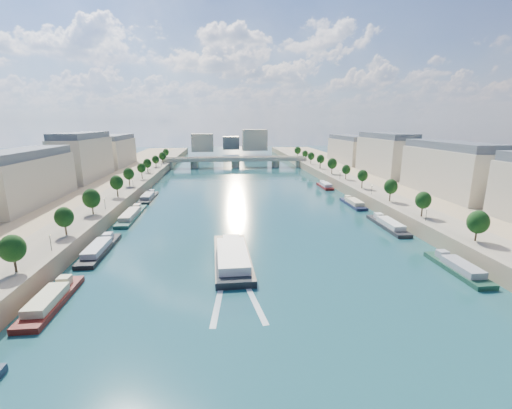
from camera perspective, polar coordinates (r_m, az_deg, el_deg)
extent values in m
plane|color=#0C3338|center=(156.87, -1.59, 0.60)|extent=(700.00, 700.00, 0.00)
cube|color=#9E8460|center=(167.42, -26.99, 0.80)|extent=(44.00, 520.00, 5.00)
cube|color=#9E8460|center=(176.66, 22.40, 1.88)|extent=(44.00, 520.00, 5.00)
cube|color=gray|center=(162.06, -22.14, 1.83)|extent=(14.00, 520.00, 0.10)
cube|color=gray|center=(169.65, 18.00, 2.67)|extent=(14.00, 520.00, 0.10)
cylinder|color=#382B1E|center=(87.80, -35.77, -8.07)|extent=(0.50, 0.50, 3.82)
ellipsoid|color=black|center=(86.69, -36.10, -5.85)|extent=(4.80, 4.80, 5.52)
cylinder|color=#382B1E|center=(107.99, -29.59, -3.54)|extent=(0.50, 0.50, 3.82)
ellipsoid|color=black|center=(107.10, -29.82, -1.70)|extent=(4.80, 4.80, 5.52)
cylinder|color=#382B1E|center=(129.49, -25.45, -0.44)|extent=(0.50, 0.50, 3.82)
ellipsoid|color=black|center=(128.74, -25.61, 1.11)|extent=(4.80, 4.80, 5.52)
cylinder|color=#382B1E|center=(151.74, -22.51, 1.77)|extent=(0.50, 0.50, 3.82)
ellipsoid|color=black|center=(151.10, -22.63, 3.10)|extent=(4.80, 4.80, 5.52)
cylinder|color=#382B1E|center=(174.46, -20.32, 3.40)|extent=(0.50, 0.50, 3.82)
ellipsoid|color=black|center=(173.90, -20.42, 4.56)|extent=(4.80, 4.80, 5.52)
cylinder|color=#382B1E|center=(197.48, -18.63, 4.65)|extent=(0.50, 0.50, 3.82)
ellipsoid|color=black|center=(196.99, -18.71, 5.68)|extent=(4.80, 4.80, 5.52)
cylinder|color=#382B1E|center=(220.71, -17.30, 5.64)|extent=(0.50, 0.50, 3.82)
ellipsoid|color=black|center=(220.27, -17.36, 6.56)|extent=(4.80, 4.80, 5.52)
cylinder|color=#382B1E|center=(244.08, -16.21, 6.44)|extent=(0.50, 0.50, 3.82)
ellipsoid|color=black|center=(243.69, -16.27, 7.27)|extent=(4.80, 4.80, 5.52)
cylinder|color=#382B1E|center=(267.57, -15.31, 7.09)|extent=(0.50, 0.50, 3.82)
ellipsoid|color=black|center=(267.21, -15.36, 7.86)|extent=(4.80, 4.80, 5.52)
cylinder|color=#382B1E|center=(291.14, -14.56, 7.64)|extent=(0.50, 0.50, 3.82)
ellipsoid|color=black|center=(290.81, -14.60, 8.34)|extent=(4.80, 4.80, 5.52)
cylinder|color=#382B1E|center=(106.43, 33.01, -4.21)|extent=(0.50, 0.50, 3.82)
ellipsoid|color=black|center=(105.52, 33.26, -2.35)|extent=(4.80, 4.80, 5.52)
cylinder|color=#382B1E|center=(125.16, 26.28, -0.98)|extent=(0.50, 0.50, 3.82)
ellipsoid|color=black|center=(124.39, 26.45, 0.62)|extent=(4.80, 4.80, 5.52)
cylinder|color=#382B1E|center=(145.45, 21.37, 1.39)|extent=(0.50, 0.50, 3.82)
ellipsoid|color=black|center=(144.78, 21.50, 2.78)|extent=(4.80, 4.80, 5.52)
cylinder|color=#382B1E|center=(166.72, 17.69, 3.16)|extent=(0.50, 0.50, 3.82)
ellipsoid|color=black|center=(166.14, 17.78, 4.38)|extent=(4.80, 4.80, 5.52)
cylinder|color=#382B1E|center=(188.66, 14.84, 4.52)|extent=(0.50, 0.50, 3.82)
ellipsoid|color=black|center=(188.14, 14.91, 5.60)|extent=(4.80, 4.80, 5.52)
cylinder|color=#382B1E|center=(211.04, 12.58, 5.58)|extent=(0.50, 0.50, 3.82)
ellipsoid|color=black|center=(210.58, 12.63, 6.55)|extent=(4.80, 4.80, 5.52)
cylinder|color=#382B1E|center=(233.74, 10.75, 6.44)|extent=(0.50, 0.50, 3.82)
ellipsoid|color=black|center=(233.32, 10.79, 7.31)|extent=(4.80, 4.80, 5.52)
cylinder|color=#382B1E|center=(256.68, 9.25, 7.13)|extent=(0.50, 0.50, 3.82)
ellipsoid|color=black|center=(256.30, 9.28, 7.93)|extent=(4.80, 4.80, 5.52)
cylinder|color=#382B1E|center=(279.80, 7.98, 7.71)|extent=(0.50, 0.50, 3.82)
ellipsoid|color=black|center=(279.45, 8.01, 8.44)|extent=(4.80, 4.80, 5.52)
cylinder|color=#382B1E|center=(303.05, 6.91, 8.20)|extent=(0.50, 0.50, 3.82)
ellipsoid|color=black|center=(302.73, 6.93, 8.88)|extent=(4.80, 4.80, 5.52)
cylinder|color=black|center=(96.56, -31.02, -5.56)|extent=(0.14, 0.14, 4.00)
sphere|color=#FFE5B2|center=(95.96, -31.18, -4.37)|extent=(0.36, 0.36, 0.36)
cylinder|color=black|center=(132.34, -23.87, 0.04)|extent=(0.14, 0.14, 4.00)
sphere|color=#FFE5B2|center=(131.90, -23.96, 0.93)|extent=(0.36, 0.36, 0.36)
cylinder|color=black|center=(170.01, -19.83, 3.22)|extent=(0.14, 0.14, 4.00)
sphere|color=#FFE5B2|center=(169.67, -19.89, 3.92)|extent=(0.36, 0.36, 0.36)
cylinder|color=black|center=(208.55, -17.26, 5.23)|extent=(0.14, 0.14, 4.00)
sphere|color=#FFE5B2|center=(208.27, -17.30, 5.80)|extent=(0.36, 0.36, 0.36)
cylinder|color=black|center=(247.55, -15.48, 6.60)|extent=(0.14, 0.14, 4.00)
sphere|color=#FFE5B2|center=(247.32, -15.51, 7.08)|extent=(0.36, 0.36, 0.36)
cylinder|color=black|center=(119.74, 26.51, -1.58)|extent=(0.14, 0.14, 4.00)
sphere|color=#FFE5B2|center=(119.26, 26.62, -0.61)|extent=(0.36, 0.36, 0.36)
cylinder|color=black|center=(154.04, 18.72, 2.29)|extent=(0.14, 0.14, 4.00)
sphere|color=#FFE5B2|center=(153.66, 18.78, 3.06)|extent=(0.36, 0.36, 0.36)
cylinder|color=black|center=(190.57, 13.82, 4.70)|extent=(0.14, 0.14, 4.00)
sphere|color=#FFE5B2|center=(190.27, 13.86, 5.32)|extent=(0.36, 0.36, 0.36)
cylinder|color=black|center=(228.27, 10.50, 6.30)|extent=(0.14, 0.14, 4.00)
sphere|color=#FFE5B2|center=(228.01, 10.52, 6.82)|extent=(0.36, 0.36, 0.36)
cylinder|color=black|center=(266.64, 8.12, 7.44)|extent=(0.14, 0.14, 4.00)
sphere|color=#FFE5B2|center=(266.42, 8.13, 7.88)|extent=(0.36, 0.36, 0.36)
cube|color=#B8A98D|center=(155.63, -34.16, 3.74)|extent=(16.00, 52.00, 20.00)
cube|color=#474C54|center=(154.52, -34.74, 7.97)|extent=(14.72, 50.44, 3.20)
cube|color=#B8A98D|center=(208.05, -26.75, 6.59)|extent=(16.00, 52.00, 20.00)
cube|color=#474C54|center=(207.23, -27.10, 9.76)|extent=(14.72, 50.44, 3.20)
cube|color=#B8A98D|center=(262.83, -22.34, 8.22)|extent=(16.00, 52.00, 20.00)
cube|color=#474C54|center=(262.18, -22.57, 10.74)|extent=(14.72, 50.44, 3.20)
cube|color=#B8A98D|center=(167.26, 29.45, 4.88)|extent=(16.00, 52.00, 20.00)
cube|color=#474C54|center=(166.22, 29.92, 8.82)|extent=(14.72, 50.44, 3.20)
cube|color=#B8A98D|center=(216.89, 20.72, 7.40)|extent=(16.00, 52.00, 20.00)
cube|color=#474C54|center=(216.09, 20.98, 10.45)|extent=(14.72, 50.44, 3.20)
cube|color=#B8A98D|center=(269.88, 15.28, 8.87)|extent=(16.00, 52.00, 20.00)
cube|color=#474C54|center=(269.24, 15.44, 11.33)|extent=(14.72, 50.44, 3.20)
cube|color=#B8A98D|center=(363.51, -8.89, 10.16)|extent=(22.00, 18.00, 18.00)
cube|color=#B8A98D|center=(374.62, -0.25, 10.73)|extent=(26.00, 20.00, 22.00)
cube|color=#474C54|center=(388.24, -4.20, 10.21)|extent=(18.00, 16.00, 14.00)
cube|color=#C1B79E|center=(271.82, -3.44, 7.49)|extent=(112.00, 11.00, 2.20)
cube|color=#C1B79E|center=(266.69, -3.40, 7.70)|extent=(112.00, 0.80, 0.90)
cube|color=#C1B79E|center=(276.63, -3.49, 7.92)|extent=(112.00, 0.80, 0.90)
cylinder|color=#C1B79E|center=(272.83, -10.20, 6.54)|extent=(6.40, 6.40, 5.00)
cylinder|color=#C1B79E|center=(272.24, -3.43, 6.72)|extent=(6.40, 6.40, 5.00)
cylinder|color=#C1B79E|center=(275.40, 3.28, 6.80)|extent=(6.40, 6.40, 5.00)
cube|color=#C1B79E|center=(275.09, -14.38, 6.39)|extent=(6.00, 12.00, 5.00)
cube|color=#C1B79E|center=(279.23, 7.37, 6.81)|extent=(6.00, 12.00, 5.00)
cube|color=black|center=(90.82, -3.98, -9.04)|extent=(9.83, 32.03, 2.27)
cube|color=white|center=(87.65, -3.95, -8.38)|extent=(7.94, 20.86, 2.05)
cube|color=white|center=(98.99, -4.18, -5.82)|extent=(4.63, 3.92, 1.80)
cube|color=silver|center=(75.65, -6.03, -14.44)|extent=(3.76, 25.99, 0.04)
cube|color=silver|center=(75.84, -1.04, -14.28)|extent=(4.96, 25.90, 0.04)
cube|color=#621611|center=(82.05, -30.88, -13.87)|extent=(5.00, 20.66, 1.80)
cube|color=beige|center=(80.00, -31.53, -13.30)|extent=(4.10, 11.37, 1.60)
cube|color=beige|center=(86.36, -29.31, -10.99)|extent=(2.50, 2.48, 1.80)
cube|color=black|center=(106.04, -24.55, -7.03)|extent=(5.00, 24.73, 1.80)
cube|color=#AEB3BB|center=(103.73, -24.98, -6.53)|extent=(4.10, 13.60, 1.60)
cube|color=#AEB3BB|center=(112.11, -23.46, -4.85)|extent=(2.50, 2.97, 1.80)
cube|color=#1D493E|center=(138.44, -19.99, -1.90)|extent=(5.00, 30.28, 1.80)
cube|color=beige|center=(135.75, -20.29, -1.48)|extent=(4.10, 16.65, 1.60)
cube|color=beige|center=(146.54, -19.21, -0.27)|extent=(2.50, 3.63, 1.80)
cube|color=black|center=(168.39, -17.45, 0.98)|extent=(5.00, 23.83, 1.80)
cube|color=gray|center=(166.21, -17.62, 1.41)|extent=(4.10, 13.11, 1.60)
cube|color=gray|center=(174.88, -17.03, 2.07)|extent=(2.50, 2.86, 1.80)
cube|color=#193F2E|center=(97.96, 30.49, -9.41)|extent=(5.00, 20.28, 1.80)
cube|color=#919299|center=(96.17, 31.18, -8.83)|extent=(4.10, 11.15, 1.60)
cube|color=#919299|center=(101.90, 28.62, -7.24)|extent=(2.50, 2.43, 1.80)
cube|color=#242426|center=(126.60, 21.07, -3.42)|extent=(5.00, 23.99, 1.80)
cube|color=silver|center=(124.50, 21.53, -2.93)|extent=(4.10, 13.19, 1.60)
cube|color=silver|center=(132.30, 19.76, -1.78)|extent=(2.50, 2.88, 1.80)
cube|color=#191E38|center=(154.50, 15.87, -0.02)|extent=(5.00, 20.81, 1.80)
cube|color=beige|center=(152.61, 16.13, 0.45)|extent=(4.10, 11.45, 1.60)
cube|color=beige|center=(159.76, 15.10, 1.14)|extent=(2.50, 2.50, 1.80)
cube|color=maroon|center=(192.44, 11.43, 2.88)|extent=(5.00, 18.06, 1.80)
cube|color=silver|center=(190.78, 11.58, 3.30)|extent=(4.10, 9.93, 1.60)
cube|color=silver|center=(197.22, 11.00, 3.69)|extent=(2.50, 2.17, 1.80)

